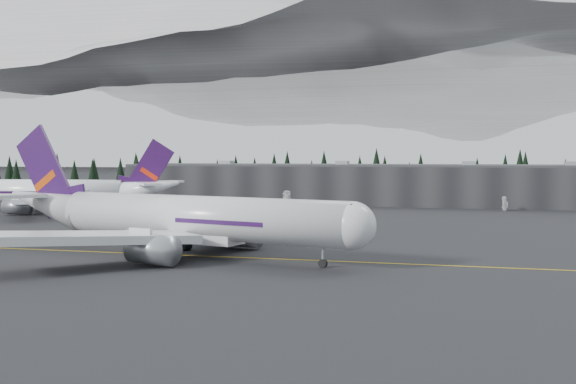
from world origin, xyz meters
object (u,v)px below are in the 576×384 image
(jet_parked, at_px, (57,192))
(gse_vehicle_a, at_px, (287,206))
(gse_vehicle_b, at_px, (505,208))
(jet_main, at_px, (168,217))
(terminal, at_px, (373,184))

(jet_parked, relative_size, gse_vehicle_a, 12.98)
(gse_vehicle_b, bearing_deg, jet_parked, -94.94)
(jet_main, bearing_deg, jet_parked, 147.93)
(jet_main, relative_size, gse_vehicle_a, 13.49)
(gse_vehicle_a, relative_size, gse_vehicle_b, 1.28)
(jet_parked, xyz_separation_m, gse_vehicle_a, (56.59, 30.82, -4.92))
(terminal, bearing_deg, gse_vehicle_b, -27.05)
(gse_vehicle_a, xyz_separation_m, gse_vehicle_b, (61.55, 6.94, -0.03))
(terminal, relative_size, gse_vehicle_a, 30.61)
(jet_main, xyz_separation_m, gse_vehicle_a, (-7.25, 98.85, -5.23))
(terminal, relative_size, jet_parked, 2.36)
(terminal, xyz_separation_m, jet_parked, (-77.72, -58.40, -0.66))
(jet_parked, bearing_deg, gse_vehicle_b, -170.12)
(terminal, relative_size, gse_vehicle_b, 39.08)
(jet_parked, relative_size, gse_vehicle_b, 16.57)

